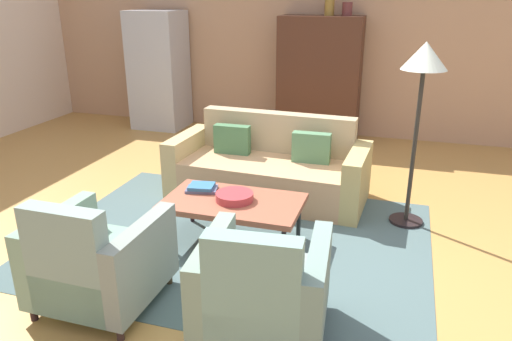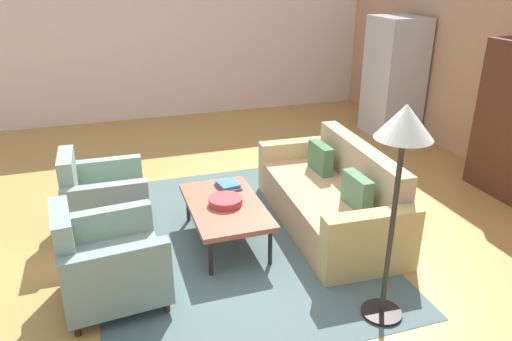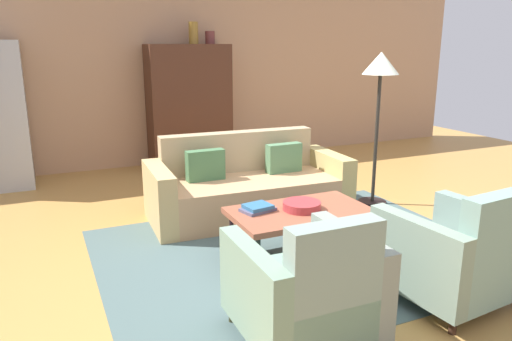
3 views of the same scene
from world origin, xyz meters
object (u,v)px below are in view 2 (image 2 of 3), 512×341
armchair_left (100,201)px  armchair_right (104,264)px  couch (334,199)px  refrigerator (394,77)px  floor_lamp (403,143)px  book_stack (228,185)px  fruit_bowl (225,201)px  coffee_table (225,207)px

armchair_left → armchair_right: size_ratio=1.00×
couch → refrigerator: refrigerator is taller
armchair_right → floor_lamp: 2.48m
armchair_right → book_stack: 1.61m
armchair_left → fruit_bowl: bearing=62.7°
couch → coffee_table: 1.19m
fruit_bowl → floor_lamp: (1.46, 0.89, 0.99)m
armchair_right → coffee_table: bearing=112.2°
armchair_left → book_stack: (0.25, 1.29, 0.10)m
coffee_table → refrigerator: (-2.50, 3.44, 0.55)m
coffee_table → couch: bearing=89.8°
armchair_left → refrigerator: bearing=112.8°
fruit_bowl → armchair_right: bearing=-63.1°
coffee_table → refrigerator: bearing=125.9°
couch → armchair_right: armchair_right is taller
coffee_table → refrigerator: refrigerator is taller
couch → armchair_left: bearing=78.2°
coffee_table → fruit_bowl: fruit_bowl is taller
armchair_left → floor_lamp: floor_lamp is taller
couch → armchair_left: (-0.60, -2.35, 0.06)m
book_stack → armchair_right: bearing=-53.5°
armchair_left → fruit_bowl: (0.61, 1.17, 0.11)m
refrigerator → floor_lamp: size_ratio=1.08×
couch → fruit_bowl: 1.20m
armchair_left → fruit_bowl: 1.32m
book_stack → couch: bearing=71.7°
refrigerator → armchair_right: bearing=-56.1°
coffee_table → armchair_left: bearing=-117.2°
fruit_bowl → floor_lamp: size_ratio=0.19×
armchair_right → fruit_bowl: armchair_right is taller
armchair_right → book_stack: bearing=121.3°
coffee_table → floor_lamp: size_ratio=0.70×
fruit_bowl → book_stack: fruit_bowl is taller
armchair_left → book_stack: bearing=79.4°
couch → refrigerator: (-2.50, 2.26, 0.64)m
book_stack → refrigerator: 3.99m
book_stack → armchair_left: bearing=-101.1°
refrigerator → floor_lamp: refrigerator is taller
refrigerator → floor_lamp: (3.97, -2.56, 0.52)m
coffee_table → book_stack: book_stack is taller
armchair_right → fruit_bowl: (-0.59, 1.17, 0.11)m
fruit_bowl → book_stack: size_ratio=1.05×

